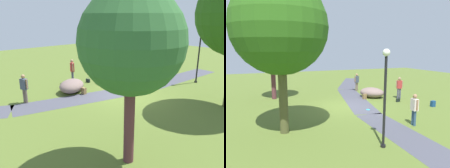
% 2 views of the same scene
% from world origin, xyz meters
% --- Properties ---
extents(ground_plane, '(48.00, 48.00, 0.00)m').
position_xyz_m(ground_plane, '(0.00, 0.00, 0.00)').
color(ground_plane, '#576B2A').
extents(footpath_segment_near, '(8.05, 1.91, 0.01)m').
position_xyz_m(footpath_segment_near, '(-6.00, -0.37, 0.00)').
color(footpath_segment_near, '#4A4A56').
rests_on(footpath_segment_near, ground).
extents(footpath_segment_mid, '(8.16, 3.53, 0.01)m').
position_xyz_m(footpath_segment_mid, '(1.88, -1.46, 0.00)').
color(footpath_segment_mid, '#4A4A56').
rests_on(footpath_segment_mid, ground).
extents(young_tree_near_path, '(3.11, 3.11, 5.47)m').
position_xyz_m(young_tree_near_path, '(4.19, 4.33, 3.88)').
color(young_tree_near_path, brown).
rests_on(young_tree_near_path, ground).
extents(lamp_post, '(0.28, 0.28, 3.81)m').
position_xyz_m(lamp_post, '(-5.94, 1.09, 2.34)').
color(lamp_post, black).
rests_on(lamp_post, ground).
extents(lawn_boulder, '(2.41, 2.32, 0.79)m').
position_xyz_m(lawn_boulder, '(1.86, -2.98, 0.40)').
color(lawn_boulder, gray).
rests_on(lawn_boulder, ground).
extents(woman_with_handbag, '(0.35, 0.49, 1.68)m').
position_xyz_m(woman_with_handbag, '(0.72, -4.72, 0.97)').
color(woman_with_handbag, '#4A4964').
rests_on(woman_with_handbag, ground).
extents(man_near_boulder, '(0.52, 0.28, 1.61)m').
position_xyz_m(man_near_boulder, '(-4.45, -1.68, 0.93)').
color(man_near_boulder, '#314F6A').
rests_on(man_near_boulder, ground).
extents(passerby_on_path, '(0.35, 0.49, 1.61)m').
position_xyz_m(passerby_on_path, '(4.76, -3.07, 0.93)').
color(passerby_on_path, '#746455').
rests_on(passerby_on_path, ground).
extents(handbag_on_grass, '(0.32, 0.34, 0.31)m').
position_xyz_m(handbag_on_grass, '(-0.11, -4.03, 0.14)').
color(handbag_on_grass, black).
rests_on(handbag_on_grass, ground).
extents(backpack_by_boulder, '(0.30, 0.31, 0.40)m').
position_xyz_m(backpack_by_boulder, '(1.54, -2.15, 0.19)').
color(backpack_by_boulder, olive).
rests_on(backpack_by_boulder, ground).
extents(spare_backpack_on_lawn, '(0.26, 0.28, 0.40)m').
position_xyz_m(spare_backpack_on_lawn, '(-2.07, -5.36, 0.19)').
color(spare_backpack_on_lawn, navy).
rests_on(spare_backpack_on_lawn, ground).
extents(frisbee_on_grass, '(0.26, 0.26, 0.02)m').
position_xyz_m(frisbee_on_grass, '(-1.17, -0.94, 0.01)').
color(frisbee_on_grass, '#28ACDA').
rests_on(frisbee_on_grass, ground).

